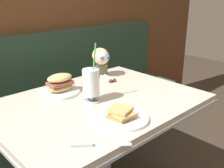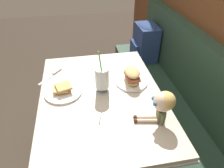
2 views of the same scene
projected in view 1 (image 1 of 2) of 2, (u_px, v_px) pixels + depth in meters
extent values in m
cube|color=brown|center=(17.00, 5.00, 1.88)|extent=(4.40, 0.08, 2.40)
cube|color=#233D2D|center=(49.00, 140.00, 2.02)|extent=(2.60, 0.48, 0.45)
cube|color=#233D2D|center=(30.00, 72.00, 1.98)|extent=(2.60, 0.10, 0.55)
cube|color=beige|center=(98.00, 103.00, 1.45)|extent=(1.10, 0.80, 0.03)
cube|color=#B7BABF|center=(98.00, 107.00, 1.45)|extent=(1.11, 0.81, 0.02)
cylinder|color=#A5A8AD|center=(99.00, 158.00, 1.57)|extent=(0.14, 0.14, 0.65)
cylinder|color=white|center=(122.00, 118.00, 1.23)|extent=(0.25, 0.25, 0.01)
cube|color=#B78447|center=(120.00, 116.00, 1.22)|extent=(0.11, 0.11, 0.01)
cube|color=tan|center=(123.00, 114.00, 1.21)|extent=(0.10, 0.10, 0.01)
cube|color=tan|center=(120.00, 110.00, 1.21)|extent=(0.12, 0.12, 0.01)
cylinder|color=silver|center=(91.00, 101.00, 1.42)|extent=(0.10, 0.10, 0.01)
cylinder|color=silver|center=(91.00, 97.00, 1.42)|extent=(0.03, 0.03, 0.03)
cylinder|color=silver|center=(91.00, 82.00, 1.39)|extent=(0.09, 0.09, 0.14)
cylinder|color=pink|center=(91.00, 83.00, 1.39)|extent=(0.08, 0.08, 0.13)
cylinder|color=#51B74C|center=(94.00, 64.00, 1.36)|extent=(0.02, 0.03, 0.22)
cube|color=white|center=(61.00, 93.00, 1.54)|extent=(0.23, 0.23, 0.00)
cylinder|color=white|center=(61.00, 92.00, 1.54)|extent=(0.22, 0.22, 0.01)
ellipsoid|color=tan|center=(60.00, 88.00, 1.53)|extent=(0.15, 0.10, 0.04)
cube|color=#995138|center=(60.00, 83.00, 1.52)|extent=(0.14, 0.09, 0.02)
ellipsoid|color=tan|center=(60.00, 78.00, 1.51)|extent=(0.15, 0.10, 0.04)
cube|color=silver|center=(114.00, 145.00, 1.03)|extent=(0.12, 0.10, 0.00)
cube|color=#B2B5BA|center=(82.00, 145.00, 1.02)|extent=(0.08, 0.07, 0.01)
cube|color=#5B6642|center=(101.00, 71.00, 1.81)|extent=(0.07, 0.05, 0.08)
sphere|color=beige|center=(101.00, 57.00, 1.78)|extent=(0.11, 0.11, 0.11)
ellipsoid|color=#D8B766|center=(100.00, 55.00, 1.79)|extent=(0.13, 0.12, 0.10)
sphere|color=#2D6BB2|center=(102.00, 58.00, 1.73)|extent=(0.03, 0.03, 0.03)
sphere|color=#2D6BB2|center=(108.00, 57.00, 1.75)|extent=(0.03, 0.03, 0.03)
cylinder|color=beige|center=(106.00, 79.00, 1.76)|extent=(0.04, 0.12, 0.02)
cylinder|color=beige|center=(109.00, 78.00, 1.77)|extent=(0.04, 0.12, 0.02)
sphere|color=#4C2819|center=(111.00, 81.00, 1.71)|extent=(0.03, 0.03, 0.03)
sphere|color=#4C2819|center=(114.00, 80.00, 1.72)|extent=(0.03, 0.03, 0.03)
cylinder|color=#5B6642|center=(96.00, 71.00, 1.79)|extent=(0.02, 0.02, 0.07)
cylinder|color=#5B6642|center=(106.00, 69.00, 1.83)|extent=(0.02, 0.02, 0.07)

